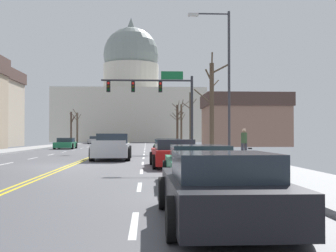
{
  "coord_description": "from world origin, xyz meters",
  "views": [
    {
      "loc": [
        3.71,
        -20.95,
        1.47
      ],
      "look_at": [
        6.2,
        30.17,
        2.54
      ],
      "focal_mm": 46.7,
      "sensor_mm": 36.0,
      "label": 1
    }
  ],
  "objects_px": {
    "street_lamp_right": "(224,72)",
    "sedan_oncoming_00": "(66,144)",
    "sedan_near_02": "(174,154)",
    "sedan_oncoming_03": "(118,140)",
    "sedan_oncoming_02": "(95,140)",
    "sedan_near_03": "(199,166)",
    "pedestrian_00": "(244,142)",
    "sedan_oncoming_01": "(109,141)",
    "bicycle_parked": "(249,159)",
    "sedan_near_00": "(168,147)",
    "signal_gantry": "(159,93)",
    "pickup_truck_near_01": "(112,148)",
    "sedan_near_04": "(221,190)"
  },
  "relations": [
    {
      "from": "street_lamp_right",
      "to": "sedan_oncoming_00",
      "type": "bearing_deg",
      "value": 118.57
    },
    {
      "from": "sedan_near_02",
      "to": "sedan_oncoming_03",
      "type": "bearing_deg",
      "value": 96.11
    },
    {
      "from": "street_lamp_right",
      "to": "sedan_oncoming_02",
      "type": "height_order",
      "value": "street_lamp_right"
    },
    {
      "from": "sedan_near_03",
      "to": "pedestrian_00",
      "type": "height_order",
      "value": "pedestrian_00"
    },
    {
      "from": "sedan_oncoming_01",
      "to": "bicycle_parked",
      "type": "xyz_separation_m",
      "value": [
        9.51,
        -43.48,
        -0.13
      ]
    },
    {
      "from": "sedan_near_00",
      "to": "pedestrian_00",
      "type": "distance_m",
      "value": 9.95
    },
    {
      "from": "signal_gantry",
      "to": "sedan_near_00",
      "type": "relative_size",
      "value": 1.8
    },
    {
      "from": "pickup_truck_near_01",
      "to": "sedan_oncoming_02",
      "type": "height_order",
      "value": "pickup_truck_near_01"
    },
    {
      "from": "sedan_near_00",
      "to": "sedan_near_03",
      "type": "height_order",
      "value": "sedan_near_00"
    },
    {
      "from": "bicycle_parked",
      "to": "sedan_near_04",
      "type": "bearing_deg",
      "value": -105.71
    },
    {
      "from": "signal_gantry",
      "to": "sedan_near_04",
      "type": "relative_size",
      "value": 1.79
    },
    {
      "from": "sedan_near_03",
      "to": "sedan_oncoming_01",
      "type": "xyz_separation_m",
      "value": [
        -6.87,
        48.33,
        0.06
      ]
    },
    {
      "from": "sedan_oncoming_01",
      "to": "bicycle_parked",
      "type": "bearing_deg",
      "value": -77.66
    },
    {
      "from": "signal_gantry",
      "to": "sedan_near_03",
      "type": "relative_size",
      "value": 1.69
    },
    {
      "from": "sedan_near_04",
      "to": "sedan_oncoming_02",
      "type": "xyz_separation_m",
      "value": [
        -9.99,
        66.68,
        0.05
      ]
    },
    {
      "from": "sedan_near_00",
      "to": "bicycle_parked",
      "type": "height_order",
      "value": "sedan_near_00"
    },
    {
      "from": "sedan_near_02",
      "to": "pedestrian_00",
      "type": "distance_m",
      "value": 5.86
    },
    {
      "from": "sedan_near_02",
      "to": "pedestrian_00",
      "type": "xyz_separation_m",
      "value": [
        4.21,
        4.05,
        0.49
      ]
    },
    {
      "from": "street_lamp_right",
      "to": "sedan_near_03",
      "type": "xyz_separation_m",
      "value": [
        -2.66,
        -10.7,
        -4.38
      ]
    },
    {
      "from": "street_lamp_right",
      "to": "sedan_oncoming_03",
      "type": "relative_size",
      "value": 1.78
    },
    {
      "from": "sedan_near_02",
      "to": "bicycle_parked",
      "type": "relative_size",
      "value": 2.61
    },
    {
      "from": "sedan_near_04",
      "to": "pedestrian_00",
      "type": "bearing_deg",
      "value": 76.05
    },
    {
      "from": "sedan_near_04",
      "to": "pickup_truck_near_01",
      "type": "bearing_deg",
      "value": 99.83
    },
    {
      "from": "pedestrian_00",
      "to": "sedan_oncoming_02",
      "type": "bearing_deg",
      "value": 105.94
    },
    {
      "from": "sedan_near_02",
      "to": "bicycle_parked",
      "type": "xyz_separation_m",
      "value": [
        2.93,
        -2.46,
        -0.11
      ]
    },
    {
      "from": "sedan_near_03",
      "to": "signal_gantry",
      "type": "bearing_deg",
      "value": 91.08
    },
    {
      "from": "sedan_near_03",
      "to": "sedan_oncoming_01",
      "type": "distance_m",
      "value": 48.82
    },
    {
      "from": "signal_gantry",
      "to": "sedan_oncoming_00",
      "type": "distance_m",
      "value": 14.55
    },
    {
      "from": "street_lamp_right",
      "to": "sedan_oncoming_03",
      "type": "distance_m",
      "value": 60.03
    },
    {
      "from": "sedan_near_02",
      "to": "sedan_near_04",
      "type": "height_order",
      "value": "sedan_near_02"
    },
    {
      "from": "sedan_oncoming_01",
      "to": "pickup_truck_near_01",
      "type": "bearing_deg",
      "value": -84.69
    },
    {
      "from": "signal_gantry",
      "to": "pickup_truck_near_01",
      "type": "height_order",
      "value": "signal_gantry"
    },
    {
      "from": "sedan_near_04",
      "to": "sedan_oncoming_02",
      "type": "height_order",
      "value": "sedan_oncoming_02"
    },
    {
      "from": "sedan_oncoming_00",
      "to": "sedan_oncoming_01",
      "type": "distance_m",
      "value": 14.37
    },
    {
      "from": "sedan_near_00",
      "to": "sedan_oncoming_03",
      "type": "xyz_separation_m",
      "value": [
        -7.04,
        49.26,
        0.0
      ]
    },
    {
      "from": "pickup_truck_near_01",
      "to": "sedan_near_03",
      "type": "height_order",
      "value": "pickup_truck_near_01"
    },
    {
      "from": "sedan_near_04",
      "to": "sedan_oncoming_02",
      "type": "distance_m",
      "value": 67.42
    },
    {
      "from": "signal_gantry",
      "to": "pedestrian_00",
      "type": "relative_size",
      "value": 4.67
    },
    {
      "from": "pickup_truck_near_01",
      "to": "sedan_near_04",
      "type": "bearing_deg",
      "value": -80.17
    },
    {
      "from": "sedan_oncoming_00",
      "to": "bicycle_parked",
      "type": "distance_m",
      "value": 32.19
    },
    {
      "from": "sedan_near_02",
      "to": "bicycle_parked",
      "type": "bearing_deg",
      "value": -40.01
    },
    {
      "from": "sedan_oncoming_02",
      "to": "sedan_oncoming_03",
      "type": "xyz_separation_m",
      "value": [
        3.31,
        8.71,
        -0.04
      ]
    },
    {
      "from": "pickup_truck_near_01",
      "to": "sedan_near_02",
      "type": "xyz_separation_m",
      "value": [
        3.37,
        -6.49,
        -0.11
      ]
    },
    {
      "from": "pedestrian_00",
      "to": "sedan_near_00",
      "type": "bearing_deg",
      "value": 112.84
    },
    {
      "from": "pedestrian_00",
      "to": "sedan_oncoming_03",
      "type": "bearing_deg",
      "value": 100.56
    },
    {
      "from": "signal_gantry",
      "to": "sedan_oncoming_01",
      "type": "height_order",
      "value": "signal_gantry"
    },
    {
      "from": "street_lamp_right",
      "to": "sedan_near_00",
      "type": "distance_m",
      "value": 11.07
    },
    {
      "from": "pickup_truck_near_01",
      "to": "sedan_near_03",
      "type": "xyz_separation_m",
      "value": [
        3.66,
        -13.8,
        -0.15
      ]
    },
    {
      "from": "sedan_near_04",
      "to": "street_lamp_right",
      "type": "bearing_deg",
      "value": 79.72
    },
    {
      "from": "signal_gantry",
      "to": "sedan_near_00",
      "type": "xyz_separation_m",
      "value": [
        0.52,
        -4.04,
        -4.51
      ]
    }
  ]
}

